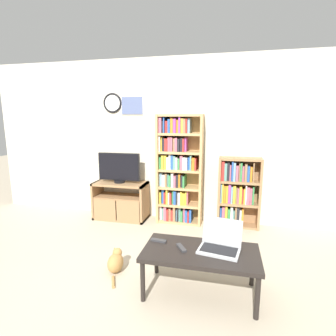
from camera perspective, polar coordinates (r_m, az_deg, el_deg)
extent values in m
plane|color=#BCAD93|center=(2.95, -8.00, -23.52)|extent=(18.00, 18.00, 0.00)
cube|color=beige|center=(4.28, 0.67, 5.96)|extent=(6.38, 0.06, 2.60)
torus|color=black|center=(4.55, -11.99, 13.67)|extent=(0.32, 0.03, 0.32)
cylinder|color=white|center=(4.55, -11.99, 13.67)|extent=(0.27, 0.02, 0.27)
cube|color=silver|center=(4.42, -7.77, 13.32)|extent=(0.39, 0.01, 0.30)
cube|color=slate|center=(4.41, -7.80, 13.33)|extent=(0.35, 0.02, 0.28)
cube|color=#9E754C|center=(4.65, -15.01, -6.47)|extent=(0.04, 0.41, 0.62)
cube|color=#9E754C|center=(4.34, -5.08, -7.42)|extent=(0.04, 0.41, 0.62)
cube|color=#9E754C|center=(4.40, -10.35, -3.34)|extent=(0.87, 0.41, 0.04)
cube|color=#9E754C|center=(4.57, -10.10, -10.43)|extent=(0.87, 0.41, 0.04)
cube|color=#9E754C|center=(4.46, -10.25, -6.20)|extent=(0.80, 0.38, 0.04)
cube|color=#9E754C|center=(4.43, -13.60, -8.75)|extent=(0.39, 0.02, 0.33)
cube|color=#9E754C|center=(4.27, -8.71, -9.31)|extent=(0.39, 0.02, 0.33)
cylinder|color=black|center=(4.39, -10.48, -2.86)|extent=(0.18, 0.18, 0.04)
cube|color=black|center=(4.34, -10.59, 0.28)|extent=(0.70, 0.05, 0.45)
cube|color=black|center=(4.31, -10.74, 0.21)|extent=(0.66, 0.01, 0.41)
cube|color=tan|center=(4.18, -1.95, -0.25)|extent=(0.04, 0.30, 1.72)
cube|color=tan|center=(4.07, 7.25, -0.65)|extent=(0.04, 0.30, 1.72)
cube|color=tan|center=(4.25, 2.93, -0.08)|extent=(0.71, 0.02, 1.72)
cube|color=tan|center=(4.35, 2.49, -11.39)|extent=(0.64, 0.27, 0.04)
cube|color=tan|center=(4.26, 2.52, -7.88)|extent=(0.64, 0.27, 0.04)
cube|color=tan|center=(4.18, 2.55, -4.23)|extent=(0.64, 0.27, 0.04)
cube|color=tan|center=(4.11, 2.58, -0.45)|extent=(0.64, 0.27, 0.04)
cube|color=tan|center=(4.07, 2.62, 3.44)|extent=(0.64, 0.27, 0.04)
cube|color=tan|center=(4.04, 2.65, 7.39)|extent=(0.64, 0.27, 0.04)
cube|color=tan|center=(4.03, 2.68, 11.37)|extent=(0.64, 0.27, 0.04)
cube|color=white|center=(4.38, -1.31, -9.45)|extent=(0.03, 0.19, 0.22)
cube|color=#5B9389|center=(4.38, -0.83, -9.60)|extent=(0.03, 0.20, 0.20)
cube|color=#B75B70|center=(4.35, -0.35, -9.47)|extent=(0.04, 0.24, 0.23)
cube|color=red|center=(4.35, 0.15, -9.81)|extent=(0.03, 0.24, 0.19)
cube|color=#93704C|center=(4.35, 0.64, -9.71)|extent=(0.04, 0.20, 0.20)
cube|color=red|center=(4.35, 1.10, -9.91)|extent=(0.03, 0.22, 0.18)
cube|color=#93704C|center=(4.33, 1.60, -9.61)|extent=(0.04, 0.23, 0.23)
cube|color=#759EB7|center=(4.34, 2.06, -9.92)|extent=(0.02, 0.19, 0.18)
cube|color=#232328|center=(4.32, 2.31, -9.73)|extent=(0.02, 0.23, 0.22)
cube|color=#5B9389|center=(4.32, 2.74, -9.65)|extent=(0.03, 0.19, 0.23)
cube|color=#388947|center=(4.31, 3.19, -10.08)|extent=(0.03, 0.23, 0.18)
cube|color=#B75B70|center=(4.31, 3.70, -9.73)|extent=(0.03, 0.19, 0.23)
cube|color=#2856A8|center=(4.30, 4.17, -10.05)|extent=(0.04, 0.23, 0.19)
cube|color=red|center=(4.30, 4.61, -10.18)|extent=(0.02, 0.24, 0.18)
cube|color=#2856A8|center=(4.29, 5.04, -10.01)|extent=(0.03, 0.23, 0.21)
cube|color=gold|center=(4.29, -1.38, -6.18)|extent=(0.03, 0.22, 0.18)
cube|color=#2856A8|center=(4.29, -0.86, -5.86)|extent=(0.04, 0.19, 0.23)
cube|color=red|center=(4.27, -0.42, -6.25)|extent=(0.03, 0.24, 0.18)
cube|color=gold|center=(4.26, 0.02, -5.94)|extent=(0.03, 0.23, 0.23)
cube|color=white|center=(4.27, 0.43, -6.29)|extent=(0.02, 0.22, 0.18)
cube|color=red|center=(4.25, 0.83, -6.36)|extent=(0.03, 0.24, 0.18)
cube|color=#388947|center=(4.25, 1.26, -6.10)|extent=(0.02, 0.19, 0.22)
cube|color=#2856A8|center=(4.24, 1.71, -6.15)|extent=(0.04, 0.23, 0.22)
cube|color=#232328|center=(4.23, 2.18, -6.19)|extent=(0.03, 0.22, 0.22)
cube|color=white|center=(4.23, 2.63, -6.36)|extent=(0.03, 0.24, 0.20)
cube|color=gold|center=(4.22, 3.11, -6.28)|extent=(0.03, 0.23, 0.21)
cube|color=gold|center=(4.22, 3.62, -6.44)|extent=(0.04, 0.21, 0.19)
cube|color=gold|center=(4.22, 4.09, -6.28)|extent=(0.02, 0.20, 0.22)
cube|color=#B75B70|center=(4.21, 4.38, -6.26)|extent=(0.02, 0.19, 0.22)
cube|color=#759EB7|center=(4.22, -1.30, -2.30)|extent=(0.04, 0.19, 0.21)
cube|color=white|center=(4.21, -0.71, -2.52)|extent=(0.04, 0.21, 0.19)
cube|color=#93704C|center=(4.20, -0.17, -2.42)|extent=(0.03, 0.22, 0.21)
cube|color=#5B9389|center=(4.20, 0.28, -2.50)|extent=(0.03, 0.19, 0.20)
cube|color=#388947|center=(4.18, 0.67, -2.64)|extent=(0.03, 0.24, 0.18)
cube|color=white|center=(4.17, 1.18, -2.43)|extent=(0.03, 0.23, 0.22)
cube|color=#B75B70|center=(4.17, 1.71, -2.70)|extent=(0.04, 0.25, 0.18)
cube|color=#232328|center=(4.16, 2.23, -2.62)|extent=(0.03, 0.23, 0.20)
cube|color=orange|center=(4.16, 2.69, -2.55)|extent=(0.03, 0.20, 0.21)
cube|color=#232328|center=(4.16, 3.20, -2.67)|extent=(0.03, 0.19, 0.19)
cube|color=#388947|center=(4.14, 3.64, -2.83)|extent=(0.03, 0.25, 0.18)
cube|color=#388947|center=(4.17, -1.40, 1.26)|extent=(0.03, 0.22, 0.19)
cube|color=gold|center=(4.15, -0.90, 1.45)|extent=(0.04, 0.22, 0.22)
cube|color=gold|center=(4.15, -0.33, 1.45)|extent=(0.04, 0.22, 0.22)
cube|color=white|center=(4.14, 0.20, 1.22)|extent=(0.03, 0.23, 0.19)
cube|color=white|center=(4.13, 0.64, 1.49)|extent=(0.03, 0.22, 0.23)
cube|color=#2856A8|center=(4.12, 1.10, 1.46)|extent=(0.04, 0.22, 0.23)
cube|color=#5B9389|center=(4.12, 1.60, 1.30)|extent=(0.03, 0.22, 0.21)
cube|color=white|center=(4.11, 2.09, 1.15)|extent=(0.03, 0.23, 0.19)
cube|color=#388947|center=(4.10, 2.59, 1.03)|extent=(0.03, 0.22, 0.18)
cube|color=#B75B70|center=(4.09, 3.13, 1.29)|extent=(0.04, 0.23, 0.22)
cube|color=white|center=(4.08, 3.68, 1.12)|extent=(0.04, 0.24, 0.20)
cube|color=white|center=(4.08, 4.21, 1.08)|extent=(0.03, 0.24, 0.19)
cube|color=#2856A8|center=(4.08, 4.73, 1.12)|extent=(0.03, 0.20, 0.20)
cube|color=#5B9389|center=(4.07, 5.13, 1.28)|extent=(0.02, 0.24, 0.23)
cube|color=orange|center=(4.08, 5.64, 1.04)|extent=(0.04, 0.20, 0.19)
cube|color=red|center=(4.06, 6.15, 0.96)|extent=(0.02, 0.24, 0.19)
cube|color=white|center=(4.12, -1.51, 5.39)|extent=(0.02, 0.24, 0.23)
cube|color=gold|center=(4.13, -1.16, 5.32)|extent=(0.02, 0.20, 0.22)
cube|color=#232328|center=(4.12, -0.71, 5.21)|extent=(0.04, 0.20, 0.20)
cube|color=red|center=(4.11, -0.14, 5.15)|extent=(0.04, 0.22, 0.20)
cube|color=#B75B70|center=(4.10, 0.47, 5.30)|extent=(0.04, 0.21, 0.22)
cube|color=#B75B70|center=(4.09, 1.02, 5.25)|extent=(0.03, 0.23, 0.22)
cube|color=#93704C|center=(4.09, 1.52, 5.14)|extent=(0.03, 0.20, 0.20)
cube|color=#B75B70|center=(4.07, 2.01, 5.18)|extent=(0.04, 0.23, 0.21)
cube|color=#232328|center=(4.06, 2.56, 5.07)|extent=(0.03, 0.25, 0.20)
cube|color=#232328|center=(4.06, 3.13, 5.14)|extent=(0.04, 0.21, 0.21)
cube|color=red|center=(4.05, 3.59, 5.07)|extent=(0.02, 0.23, 0.20)
cube|color=#9E4293|center=(4.06, 4.01, 5.16)|extent=(0.03, 0.19, 0.21)
cube|color=#B75B70|center=(4.10, -1.36, 9.29)|extent=(0.04, 0.24, 0.23)
cube|color=#232328|center=(4.10, -0.89, 8.97)|extent=(0.02, 0.22, 0.18)
cube|color=#2856A8|center=(4.09, -0.59, 9.33)|extent=(0.02, 0.23, 0.23)
cube|color=red|center=(4.09, -0.07, 8.96)|extent=(0.04, 0.20, 0.18)
cube|color=#2856A8|center=(4.08, 0.48, 9.14)|extent=(0.04, 0.23, 0.21)
cube|color=orange|center=(4.07, 1.06, 9.26)|extent=(0.04, 0.21, 0.23)
cube|color=#9E4293|center=(4.06, 1.69, 9.18)|extent=(0.04, 0.22, 0.22)
cube|color=orange|center=(4.06, 2.30, 9.05)|extent=(0.03, 0.20, 0.20)
cube|color=#9E4293|center=(4.04, 2.77, 9.28)|extent=(0.03, 0.25, 0.23)
cube|color=gold|center=(4.04, 3.27, 9.18)|extent=(0.03, 0.23, 0.22)
cube|color=#93704C|center=(4.03, 3.78, 9.14)|extent=(0.04, 0.23, 0.21)
cube|color=red|center=(4.03, 4.23, 9.17)|extent=(0.02, 0.21, 0.22)
cube|color=#759EB7|center=(4.03, 4.71, 9.16)|extent=(0.03, 0.20, 0.22)
cube|color=#9E754C|center=(4.15, 11.09, -5.08)|extent=(0.04, 0.25, 1.08)
cube|color=#9E754C|center=(4.18, 19.26, -5.39)|extent=(0.04, 0.25, 1.08)
cube|color=#9E754C|center=(4.27, 15.13, -4.83)|extent=(0.63, 0.02, 1.08)
cube|color=#9E754C|center=(4.32, 14.84, -11.92)|extent=(0.56, 0.22, 0.04)
cube|color=#9E754C|center=(4.20, 15.07, -7.53)|extent=(0.56, 0.22, 0.04)
cube|color=#9E754C|center=(4.11, 15.30, -2.92)|extent=(0.56, 0.22, 0.04)
cube|color=#9E754C|center=(4.04, 15.55, 1.88)|extent=(0.56, 0.22, 0.04)
cube|color=#2856A8|center=(4.28, 11.42, -9.89)|extent=(0.03, 0.16, 0.26)
cube|color=#B75B70|center=(4.27, 11.96, -9.82)|extent=(0.04, 0.17, 0.28)
cube|color=gold|center=(4.27, 12.55, -9.78)|extent=(0.03, 0.18, 0.29)
cube|color=#388947|center=(4.27, 13.08, -10.05)|extent=(0.04, 0.20, 0.25)
cube|color=white|center=(4.27, 13.65, -9.87)|extent=(0.04, 0.19, 0.28)
cube|color=#5B9389|center=(4.29, 14.08, -10.22)|extent=(0.02, 0.15, 0.22)
cube|color=#93704C|center=(4.27, 14.50, -9.89)|extent=(0.02, 0.19, 0.28)
cube|color=#232328|center=(4.27, 14.96, -9.92)|extent=(0.03, 0.19, 0.28)
cube|color=white|center=(4.29, 15.44, -10.16)|extent=(0.03, 0.17, 0.24)
cube|color=orange|center=(4.28, 15.86, -10.06)|extent=(0.02, 0.19, 0.26)
cube|color=#759EB7|center=(4.16, 11.53, -5.23)|extent=(0.02, 0.20, 0.29)
cube|color=gold|center=(4.16, 11.85, -5.19)|extent=(0.02, 0.19, 0.30)
cube|color=orange|center=(4.16, 12.25, -5.40)|extent=(0.03, 0.19, 0.27)
cube|color=gold|center=(4.17, 12.72, -5.38)|extent=(0.03, 0.15, 0.27)
cube|color=#9E4293|center=(4.16, 13.23, -5.28)|extent=(0.04, 0.18, 0.29)
cube|color=#759EB7|center=(4.16, 13.71, -5.51)|extent=(0.02, 0.19, 0.26)
cube|color=gold|center=(4.17, 14.23, -5.43)|extent=(0.04, 0.17, 0.27)
cube|color=#93704C|center=(4.17, 14.66, -5.61)|extent=(0.02, 0.18, 0.25)
cube|color=#B75B70|center=(4.17, 15.00, -5.69)|extent=(0.02, 0.18, 0.24)
cube|color=gold|center=(4.17, 15.47, -5.54)|extent=(0.04, 0.16, 0.26)
cube|color=red|center=(4.18, 15.88, -5.82)|extent=(0.02, 0.16, 0.22)
cube|color=gold|center=(4.18, 16.24, -5.78)|extent=(0.02, 0.16, 0.23)
cube|color=white|center=(4.17, 16.56, -5.42)|extent=(0.02, 0.18, 0.29)
cube|color=#B75B70|center=(4.17, 16.99, -5.60)|extent=(0.04, 0.19, 0.27)
cube|color=#B75B70|center=(4.19, 17.54, -5.70)|extent=(0.03, 0.15, 0.25)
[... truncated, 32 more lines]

